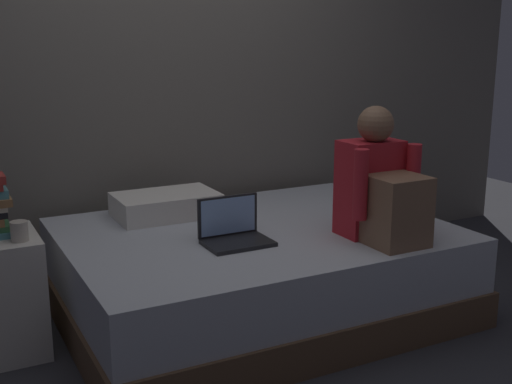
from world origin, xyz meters
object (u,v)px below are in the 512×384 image
bed (256,271)px  mug (19,231)px  person_sitting (380,189)px  laptop (234,232)px  pillow (166,205)px

bed → mug: size_ratio=22.22×
person_sitting → laptop: (-0.67, 0.27, -0.20)m
person_sitting → laptop: person_sitting is taller
bed → pillow: bearing=126.6°
mug → person_sitting: bearing=-15.8°
pillow → mug: bearing=-153.3°
pillow → mug: size_ratio=6.22×
bed → person_sitting: 0.80m
bed → pillow: 0.64m
mug → bed: bearing=-1.5°
bed → pillow: size_ratio=3.57×
pillow → mug: mug is taller
person_sitting → laptop: bearing=158.4°
bed → person_sitting: size_ratio=3.05×
bed → pillow: (-0.33, 0.45, 0.30)m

